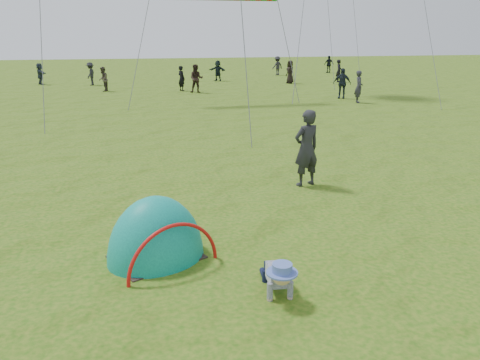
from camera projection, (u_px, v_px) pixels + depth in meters
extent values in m
plane|color=#1C540C|center=(268.00, 272.00, 7.52)|extent=(140.00, 140.00, 0.00)
ellipsoid|color=#0D736C|center=(157.00, 257.00, 8.03)|extent=(2.12, 1.97, 2.19)
imported|color=black|center=(306.00, 148.00, 11.58)|extent=(0.80, 0.64, 1.92)
imported|color=black|center=(339.00, 71.00, 36.91)|extent=(0.69, 0.76, 1.74)
imported|color=#3F372E|center=(103.00, 79.00, 30.95)|extent=(0.73, 0.87, 1.60)
imported|color=#1E2731|center=(342.00, 83.00, 27.51)|extent=(1.10, 0.90, 1.76)
imported|color=#293240|center=(40.00, 74.00, 35.20)|extent=(1.06, 1.52, 1.58)
imported|color=#292832|center=(359.00, 87.00, 25.79)|extent=(0.56, 0.72, 1.75)
imported|color=black|center=(329.00, 64.00, 45.69)|extent=(0.97, 0.43, 1.64)
imported|color=black|center=(91.00, 74.00, 34.60)|extent=(0.85, 1.19, 1.67)
imported|color=black|center=(290.00, 72.00, 35.98)|extent=(0.67, 0.92, 1.73)
imported|color=black|center=(218.00, 71.00, 37.82)|extent=(1.47, 1.35, 1.63)
imported|color=black|center=(181.00, 78.00, 31.21)|extent=(0.63, 0.71, 1.64)
imported|color=black|center=(196.00, 79.00, 30.19)|extent=(1.01, 0.87, 1.80)
imported|color=black|center=(277.00, 66.00, 43.18)|extent=(1.25, 1.01, 1.70)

